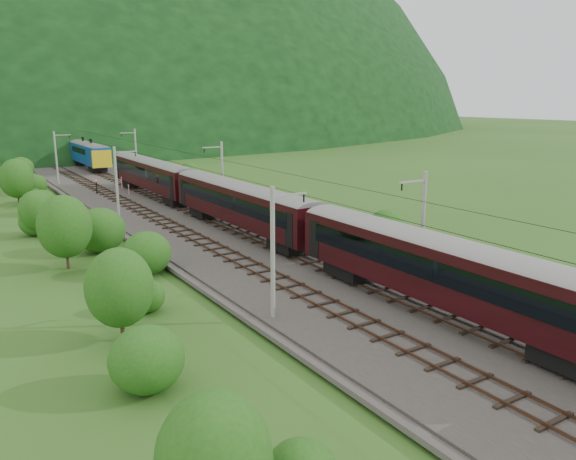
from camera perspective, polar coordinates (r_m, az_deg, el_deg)
ground at (r=37.96m, az=6.58°, el=-7.26°), size 600.00×600.00×0.00m
railbed at (r=45.66m, az=-1.36°, el=-3.40°), size 14.00×220.00×0.30m
track_left at (r=44.45m, az=-4.01°, el=-3.60°), size 2.40×220.00×0.27m
track_right at (r=46.84m, az=1.15°, el=-2.69°), size 2.40×220.00×0.27m
catenary_left at (r=62.28m, az=-16.95°, el=4.63°), size 2.54×192.28×8.00m
catenary_right at (r=66.59m, az=-6.75°, el=5.65°), size 2.54×192.28×8.00m
overhead_wires at (r=44.16m, az=-1.41°, el=5.27°), size 4.83×198.00×0.03m
train at (r=43.68m, az=3.28°, el=0.83°), size 3.29×159.00×5.75m
hazard_post_near at (r=80.04m, az=-15.87°, el=3.99°), size 0.15×0.15×1.42m
hazard_post_far at (r=85.67m, az=-16.53°, el=4.63°), size 0.18×0.18×1.70m
signal at (r=81.83m, az=-18.88°, el=4.29°), size 0.22×0.22×1.95m
vegetation_left at (r=48.03m, az=-20.03°, el=-0.80°), size 10.84×147.28×5.95m
vegetation_right at (r=54.26m, az=7.13°, el=0.62°), size 6.03×97.31×3.21m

